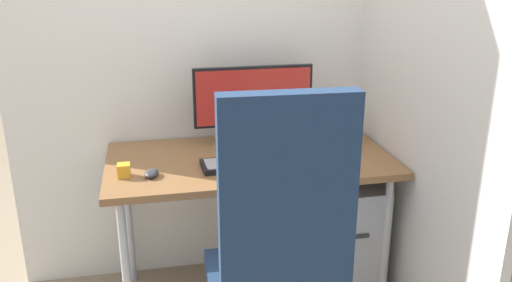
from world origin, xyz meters
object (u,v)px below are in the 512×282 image
object	(u,v)px
monitor	(253,100)
mouse	(152,173)
office_chair	(278,261)
keyboard	(246,163)
notebook	(332,159)
desk_clamp_accessory	(124,170)
pen_holder	(350,131)
filing_cabinet	(325,233)

from	to	relation	value
monitor	mouse	world-z (taller)	monitor
office_chair	mouse	world-z (taller)	office_chair
keyboard	notebook	size ratio (longest dim) A/B	2.13
desk_clamp_accessory	notebook	bearing A→B (deg)	0.21
monitor	pen_holder	size ratio (longest dim) A/B	3.06
office_chair	notebook	distance (m)	0.71
monitor	notebook	distance (m)	0.47
office_chair	mouse	size ratio (longest dim) A/B	14.55
office_chair	mouse	bearing A→B (deg)	126.61
office_chair	keyboard	size ratio (longest dim) A/B	3.15
pen_holder	mouse	bearing A→B (deg)	-164.91
keyboard	desk_clamp_accessory	size ratio (longest dim) A/B	7.00
notebook	keyboard	bearing A→B (deg)	-164.82
office_chair	monitor	distance (m)	0.94
filing_cabinet	office_chair	bearing A→B (deg)	-121.00
desk_clamp_accessory	office_chair	bearing A→B (deg)	-47.67
desk_clamp_accessory	monitor	bearing A→B (deg)	25.83
monitor	mouse	bearing A→B (deg)	-147.52
monitor	keyboard	size ratio (longest dim) A/B	1.44
filing_cabinet	monitor	xyz separation A→B (m)	(-0.33, 0.18, 0.65)
keyboard	pen_holder	size ratio (longest dim) A/B	2.13
office_chair	pen_holder	size ratio (longest dim) A/B	6.71
monitor	keyboard	world-z (taller)	monitor
pen_holder	desk_clamp_accessory	world-z (taller)	pen_holder
mouse	notebook	bearing A→B (deg)	19.47
filing_cabinet	desk_clamp_accessory	size ratio (longest dim) A/B	10.94
monitor	notebook	world-z (taller)	monitor
monitor	desk_clamp_accessory	bearing A→B (deg)	-154.17
monitor	desk_clamp_accessory	distance (m)	0.70
pen_holder	notebook	distance (m)	0.30
filing_cabinet	notebook	size ratio (longest dim) A/B	3.33
office_chair	notebook	size ratio (longest dim) A/B	6.70
monitor	notebook	size ratio (longest dim) A/B	3.06
filing_cabinet	mouse	bearing A→B (deg)	-170.70
pen_holder	desk_clamp_accessory	xyz separation A→B (m)	(-1.09, -0.24, -0.03)
monitor	notebook	xyz separation A→B (m)	(0.30, -0.29, -0.22)
monitor	notebook	bearing A→B (deg)	-44.14
office_chair	notebook	bearing A→B (deg)	56.24
notebook	desk_clamp_accessory	bearing A→B (deg)	-161.91
pen_holder	notebook	world-z (taller)	pen_holder
filing_cabinet	keyboard	distance (m)	0.62
keyboard	notebook	world-z (taller)	keyboard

